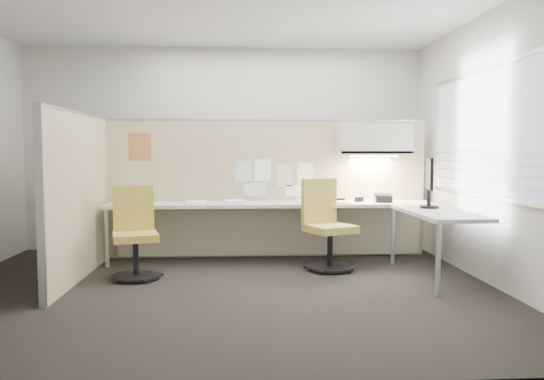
{
  "coord_description": "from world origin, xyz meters",
  "views": [
    {
      "loc": [
        0.21,
        -5.22,
        1.34
      ],
      "look_at": [
        0.57,
        0.8,
        0.92
      ],
      "focal_mm": 35.0,
      "sensor_mm": 36.0,
      "label": 1
    }
  ],
  "objects": [
    {
      "name": "task_light_strip",
      "position": [
        1.9,
        1.39,
        1.3
      ],
      "size": [
        0.6,
        0.06,
        0.02
      ],
      "primitive_type": "cube",
      "color": "#FFEABF",
      "rests_on": "overhead_bin"
    },
    {
      "name": "paper_stack_0",
      "position": [
        -0.96,
        1.28,
        0.74
      ],
      "size": [
        0.3,
        0.35,
        0.03
      ],
      "primitive_type": "cube",
      "rotation": [
        0.0,
        0.0,
        0.24
      ],
      "color": "white",
      "rests_on": "desk"
    },
    {
      "name": "partition_left",
      "position": [
        -1.5,
        0.5,
        0.88
      ],
      "size": [
        0.06,
        2.2,
        1.75
      ],
      "primitive_type": "cube",
      "color": "tan",
      "rests_on": "floor"
    },
    {
      "name": "wall_back",
      "position": [
        0.0,
        2.25,
        1.4
      ],
      "size": [
        5.5,
        0.02,
        2.8
      ],
      "primitive_type": "cube",
      "color": "beige",
      "rests_on": "ground"
    },
    {
      "name": "chair_left",
      "position": [
        -0.92,
        0.5,
        0.45
      ],
      "size": [
        0.56,
        0.57,
        0.97
      ],
      "rotation": [
        0.0,
        0.0,
        0.27
      ],
      "color": "black",
      "rests_on": "floor"
    },
    {
      "name": "paper_stack_1",
      "position": [
        -0.34,
        1.33,
        0.74
      ],
      "size": [
        0.24,
        0.31,
        0.02
      ],
      "primitive_type": "cube",
      "rotation": [
        0.0,
        0.0,
        -0.04
      ],
      "color": "white",
      "rests_on": "desk"
    },
    {
      "name": "paper_stack_2",
      "position": [
        0.15,
        1.25,
        0.75
      ],
      "size": [
        0.23,
        0.3,
        0.04
      ],
      "primitive_type": "cube",
      "rotation": [
        0.0,
        0.0,
        0.0
      ],
      "color": "white",
      "rests_on": "desk"
    },
    {
      "name": "partition_back",
      "position": [
        0.55,
        1.6,
        0.88
      ],
      "size": [
        4.1,
        0.06,
        1.75
      ],
      "primitive_type": "cube",
      "color": "tan",
      "rests_on": "floor"
    },
    {
      "name": "paper_stack_4",
      "position": [
        1.37,
        1.18,
        0.74
      ],
      "size": [
        0.29,
        0.35,
        0.02
      ],
      "primitive_type": "cube",
      "rotation": [
        0.0,
        0.0,
        0.24
      ],
      "color": "white",
      "rests_on": "desk"
    },
    {
      "name": "ceiling",
      "position": [
        0.0,
        0.0,
        2.8
      ],
      "size": [
        5.5,
        4.5,
        0.01
      ],
      "primitive_type": "cube",
      "color": "white",
      "rests_on": "wall_back"
    },
    {
      "name": "wall_right",
      "position": [
        2.75,
        0.0,
        1.4
      ],
      "size": [
        0.02,
        4.5,
        2.8
      ],
      "primitive_type": "cube",
      "color": "beige",
      "rests_on": "ground"
    },
    {
      "name": "tape_dispenser",
      "position": [
        1.7,
        1.33,
        0.76
      ],
      "size": [
        0.12,
        0.09,
        0.06
      ],
      "primitive_type": "cube",
      "rotation": [
        0.0,
        0.0,
        0.38
      ],
      "color": "black",
      "rests_on": "desk"
    },
    {
      "name": "desk",
      "position": [
        0.93,
        1.13,
        0.6
      ],
      "size": [
        4.0,
        2.07,
        0.73
      ],
      "color": "beige",
      "rests_on": "floor"
    },
    {
      "name": "paper_stack_5",
      "position": [
        2.26,
        0.66,
        0.74
      ],
      "size": [
        0.31,
        0.35,
        0.02
      ],
      "primitive_type": "cube",
      "rotation": [
        0.0,
        0.0,
        0.3
      ],
      "color": "white",
      "rests_on": "desk"
    },
    {
      "name": "wall_front",
      "position": [
        0.0,
        -2.25,
        1.4
      ],
      "size": [
        5.5,
        0.02,
        2.8
      ],
      "primitive_type": "cube",
      "color": "beige",
      "rests_on": "ground"
    },
    {
      "name": "phone",
      "position": [
        1.99,
        1.25,
        0.78
      ],
      "size": [
        0.23,
        0.22,
        0.12
      ],
      "rotation": [
        0.0,
        0.0,
        -0.12
      ],
      "color": "black",
      "rests_on": "desk"
    },
    {
      "name": "poster",
      "position": [
        -1.05,
        1.57,
        1.42
      ],
      "size": [
        0.28,
        0.0,
        0.35
      ],
      "primitive_type": "cube",
      "color": "orange",
      "rests_on": "partition_back"
    },
    {
      "name": "stapler",
      "position": [
        1.44,
        1.27,
        0.76
      ],
      "size": [
        0.14,
        0.05,
        0.05
      ],
      "primitive_type": "cube",
      "rotation": [
        0.0,
        0.0,
        0.08
      ],
      "color": "black",
      "rests_on": "desk"
    },
    {
      "name": "chair_right",
      "position": [
        1.2,
        0.8,
        0.48
      ],
      "size": [
        0.64,
        0.65,
        1.03
      ],
      "rotation": [
        0.0,
        0.0,
        0.43
      ],
      "color": "black",
      "rests_on": "floor"
    },
    {
      "name": "paper_stack_3",
      "position": [
        1.05,
        1.35,
        0.74
      ],
      "size": [
        0.24,
        0.3,
        0.02
      ],
      "primitive_type": "cube",
      "rotation": [
        0.0,
        0.0,
        0.02
      ],
      "color": "white",
      "rests_on": "desk"
    },
    {
      "name": "overhead_bin",
      "position": [
        1.9,
        1.39,
        1.51
      ],
      "size": [
        0.9,
        0.36,
        0.38
      ],
      "primitive_type": "cube",
      "color": "beige",
      "rests_on": "partition_back"
    },
    {
      "name": "coat_hook",
      "position": [
        -1.58,
        -0.13,
        1.41
      ],
      "size": [
        0.18,
        0.46,
        1.38
      ],
      "color": "silver",
      "rests_on": "partition_left"
    },
    {
      "name": "window_pane",
      "position": [
        2.73,
        0.0,
        1.55
      ],
      "size": [
        0.01,
        2.8,
        1.3
      ],
      "primitive_type": "cube",
      "color": "#96A1AF",
      "rests_on": "wall_right"
    },
    {
      "name": "pinned_papers",
      "position": [
        0.63,
        1.57,
        1.03
      ],
      "size": [
        1.01,
        0.0,
        0.47
      ],
      "color": "#8CBF8C",
      "rests_on": "partition_back"
    },
    {
      "name": "floor",
      "position": [
        0.0,
        0.0,
        -0.01
      ],
      "size": [
        5.5,
        4.5,
        0.01
      ],
      "primitive_type": "cube",
      "color": "black",
      "rests_on": "ground"
    },
    {
      "name": "monitor",
      "position": [
        2.3,
        0.51,
        1.05
      ],
      "size": [
        0.22,
        0.52,
        0.55
      ],
      "rotation": [
        0.0,
        0.0,
        1.32
      ],
      "color": "black",
      "rests_on": "desk"
    }
  ]
}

